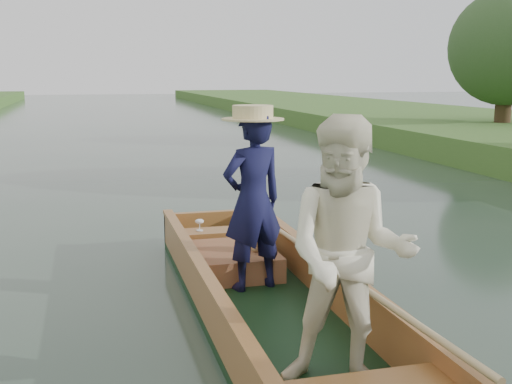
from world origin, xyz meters
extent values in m
plane|color=#283D30|center=(0.00, 0.00, 0.00)|extent=(120.00, 120.00, 0.00)
cylinder|color=#47331E|center=(9.80, 11.02, 1.11)|extent=(0.44, 0.44, 2.23)
sphere|color=#27451B|center=(9.80, 11.02, 2.63)|extent=(3.13, 3.13, 3.13)
cube|color=black|center=(0.00, 0.00, 0.04)|extent=(1.10, 5.00, 0.08)
cube|color=#9A5D30|center=(-0.51, 0.00, 0.24)|extent=(0.08, 5.00, 0.32)
cube|color=#9A5D30|center=(0.51, 0.00, 0.24)|extent=(0.08, 5.00, 0.32)
cube|color=#9A5D30|center=(0.00, 2.46, 0.24)|extent=(1.10, 0.08, 0.32)
cube|color=#9A5D30|center=(-0.51, 0.00, 0.42)|extent=(0.10, 5.00, 0.04)
cube|color=#9A5D30|center=(0.51, 0.00, 0.42)|extent=(0.10, 5.00, 0.04)
cube|color=#9A5D30|center=(0.00, 1.90, 0.30)|extent=(0.94, 0.30, 0.05)
imported|color=#111236|center=(0.01, 0.73, 0.85)|extent=(0.64, 0.51, 1.54)
cylinder|color=beige|center=(0.01, 0.73, 1.58)|extent=(0.52, 0.52, 0.12)
imported|color=white|center=(0.09, -1.15, 0.88)|extent=(0.97, 0.88, 1.61)
cube|color=#A54635|center=(-0.10, 1.21, 0.19)|extent=(0.85, 0.90, 0.22)
sphere|color=tan|center=(0.17, 1.11, 0.41)|extent=(0.20, 0.20, 0.20)
sphere|color=tan|center=(0.17, 1.10, 0.56)|extent=(0.15, 0.15, 0.15)
sphere|color=tan|center=(0.12, 1.10, 0.62)|extent=(0.06, 0.06, 0.06)
sphere|color=tan|center=(0.23, 1.10, 0.62)|extent=(0.06, 0.06, 0.06)
sphere|color=tan|center=(0.17, 1.04, 0.54)|extent=(0.06, 0.06, 0.06)
sphere|color=tan|center=(0.08, 1.09, 0.44)|extent=(0.07, 0.07, 0.07)
sphere|color=tan|center=(0.26, 1.09, 0.44)|extent=(0.07, 0.07, 0.07)
sphere|color=tan|center=(0.12, 1.08, 0.32)|extent=(0.08, 0.08, 0.08)
sphere|color=tan|center=(0.22, 1.08, 0.32)|extent=(0.08, 0.08, 0.08)
cylinder|color=silver|center=(-0.26, 1.90, 0.33)|extent=(0.07, 0.07, 0.01)
cylinder|color=silver|center=(-0.26, 1.90, 0.37)|extent=(0.01, 0.01, 0.08)
ellipsoid|color=silver|center=(-0.26, 1.90, 0.43)|extent=(0.09, 0.09, 0.05)
cylinder|color=tan|center=(0.43, 0.17, 0.46)|extent=(0.04, 4.59, 0.20)
camera|label=1|loc=(-1.33, -4.43, 1.91)|focal=45.00mm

